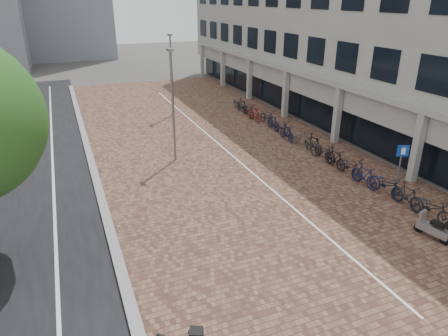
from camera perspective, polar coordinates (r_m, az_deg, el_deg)
ground at (r=13.42m, az=10.00°, el=-14.57°), size 140.00×140.00×0.00m
plaza_brick at (r=23.75m, az=-0.97°, el=3.11°), size 14.50×42.00×0.04m
street_asphalt at (r=22.55m, az=-28.02°, el=-0.86°), size 8.00×50.00×0.03m
curb at (r=22.35m, az=-18.20°, el=0.76°), size 0.35×42.00×0.14m
lane_line at (r=22.37m, az=-23.00°, el=-0.07°), size 0.12×44.00×0.00m
parking_line at (r=23.81m, az=-0.52°, el=3.23°), size 0.10×30.00×0.00m
scooter_front at (r=16.47m, az=27.47°, el=-7.44°), size 0.70×1.44×0.95m
parking_sign at (r=18.82m, az=23.64°, el=0.70°), size 0.47×0.24×2.36m
lamp_near at (r=20.92m, az=-7.22°, el=8.38°), size 0.12×0.12×5.75m
lamp_far at (r=29.83m, az=-7.36°, el=12.70°), size 0.12×0.12×5.68m
bike_row at (r=24.03m, az=10.75°, el=4.23°), size 1.18×20.42×1.05m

